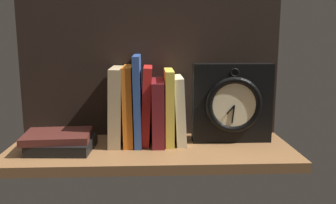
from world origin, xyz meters
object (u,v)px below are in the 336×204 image
(book_red_requiem, at_px, (146,105))
(book_cream_twain, at_px, (179,110))
(book_blue_modern, at_px, (138,100))
(framed_clock, at_px, (232,103))
(book_maroon_dawkins, at_px, (158,112))
(book_yellow_seinlanguage, at_px, (169,106))
(book_stack_side, at_px, (60,141))
(book_tan_shortstories, at_px, (117,106))
(book_orange_pandolfini, at_px, (129,105))

(book_red_requiem, bearing_deg, book_cream_twain, 0.00)
(book_blue_modern, relative_size, book_red_requiem, 1.14)
(framed_clock, bearing_deg, book_maroon_dawkins, 178.04)
(book_yellow_seinlanguage, height_order, book_cream_twain, book_yellow_seinlanguage)
(book_red_requiem, distance_m, framed_clock, 0.24)
(framed_clock, bearing_deg, book_stack_side, -173.28)
(book_blue_modern, bearing_deg, book_tan_shortstories, 180.00)
(book_tan_shortstories, bearing_deg, book_blue_modern, 0.00)
(book_red_requiem, bearing_deg, book_orange_pandolfini, 180.00)
(book_blue_modern, distance_m, framed_clock, 0.26)
(book_tan_shortstories, bearing_deg, book_orange_pandolfini, 0.00)
(book_tan_shortstories, height_order, book_cream_twain, book_tan_shortstories)
(book_yellow_seinlanguage, relative_size, book_cream_twain, 1.10)
(framed_clock, relative_size, book_stack_side, 1.21)
(book_tan_shortstories, bearing_deg, book_yellow_seinlanguage, 0.00)
(book_blue_modern, height_order, book_red_requiem, book_blue_modern)
(book_tan_shortstories, height_order, book_orange_pandolfini, book_orange_pandolfini)
(book_orange_pandolfini, relative_size, book_cream_twain, 1.16)
(book_red_requiem, bearing_deg, framed_clock, -1.71)
(book_blue_modern, relative_size, book_yellow_seinlanguage, 1.19)
(book_red_requiem, distance_m, book_stack_side, 0.24)
(book_orange_pandolfini, relative_size, book_maroon_dawkins, 1.23)
(book_yellow_seinlanguage, bearing_deg, book_orange_pandolfini, 180.00)
(framed_clock, bearing_deg, book_blue_modern, 178.45)
(book_orange_pandolfini, height_order, framed_clock, framed_clock)
(book_red_requiem, xyz_separation_m, book_yellow_seinlanguage, (0.06, 0.00, -0.00))
(book_blue_modern, distance_m, book_yellow_seinlanguage, 0.09)
(book_orange_pandolfini, bearing_deg, book_stack_side, -160.67)
(book_orange_pandolfini, relative_size, book_red_requiem, 1.01)
(book_red_requiem, bearing_deg, book_tan_shortstories, 180.00)
(book_red_requiem, bearing_deg, book_yellow_seinlanguage, 0.00)
(book_blue_modern, bearing_deg, framed_clock, -1.55)
(book_red_requiem, bearing_deg, book_stack_side, -164.66)
(book_yellow_seinlanguage, bearing_deg, book_red_requiem, 180.00)
(book_maroon_dawkins, xyz_separation_m, book_stack_side, (-0.25, -0.06, -0.06))
(book_blue_modern, height_order, book_stack_side, book_blue_modern)
(book_orange_pandolfini, xyz_separation_m, framed_clock, (0.28, -0.01, 0.00))
(book_orange_pandolfini, xyz_separation_m, book_yellow_seinlanguage, (0.11, 0.00, -0.01))
(book_blue_modern, relative_size, book_stack_side, 1.34)
(book_tan_shortstories, relative_size, book_orange_pandolfini, 0.98)
(book_orange_pandolfini, height_order, book_blue_modern, book_blue_modern)
(book_cream_twain, distance_m, book_stack_side, 0.32)
(book_yellow_seinlanguage, bearing_deg, book_blue_modern, 180.00)
(book_yellow_seinlanguage, bearing_deg, book_tan_shortstories, 180.00)
(book_tan_shortstories, height_order, book_stack_side, book_tan_shortstories)
(book_red_requiem, relative_size, book_maroon_dawkins, 1.22)
(book_orange_pandolfini, height_order, book_yellow_seinlanguage, book_orange_pandolfini)
(book_tan_shortstories, relative_size, book_cream_twain, 1.14)
(book_tan_shortstories, xyz_separation_m, book_cream_twain, (0.17, 0.00, -0.01))
(book_maroon_dawkins, distance_m, book_yellow_seinlanguage, 0.03)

